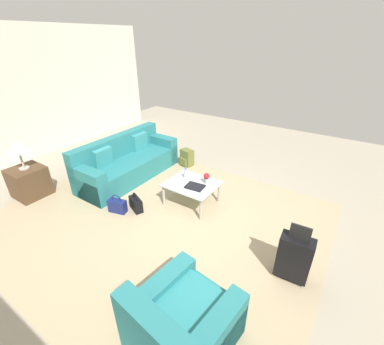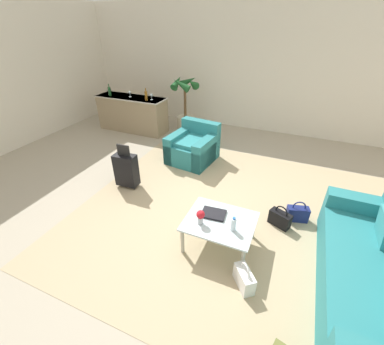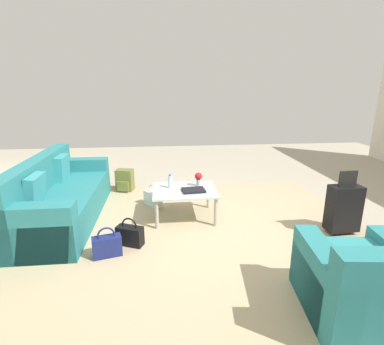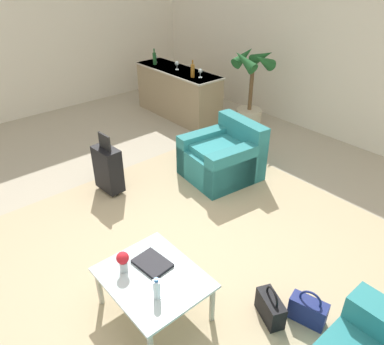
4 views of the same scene
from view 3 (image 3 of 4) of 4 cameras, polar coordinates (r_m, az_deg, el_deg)
ground_plane at (r=4.07m, az=4.92°, el=-11.16°), size 12.00×12.00×0.00m
area_rug at (r=3.83m, az=-3.58°, el=-12.91°), size 5.20×4.40×0.01m
couch at (r=4.67m, az=-24.12°, el=-4.71°), size 0.87×2.35×0.91m
armchair at (r=2.93m, az=30.33°, el=-18.76°), size 0.99×1.04×0.80m
coffee_table at (r=4.32m, az=-1.43°, el=-3.96°), size 0.91×0.75×0.43m
water_bottle at (r=4.36m, az=-4.17°, el=-1.75°), size 0.06×0.06×0.20m
coffee_table_book at (r=4.24m, az=0.28°, el=-3.38°), size 0.34×0.26×0.03m
flower_vase at (r=4.43m, az=1.24°, el=-1.03°), size 0.11×0.11×0.21m
suitcase_black at (r=4.34m, az=26.92°, el=-5.99°), size 0.41×0.24×0.85m
handbag_black at (r=3.77m, az=-11.75°, el=-11.62°), size 0.35×0.26×0.36m
handbag_white at (r=4.87m, az=-7.45°, el=-4.87°), size 0.31×0.34×0.36m
handbag_navy at (r=3.61m, az=-15.88°, el=-13.27°), size 0.35×0.22×0.36m
backpack_olive at (r=5.64m, az=-12.70°, el=-1.52°), size 0.34×0.30×0.40m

